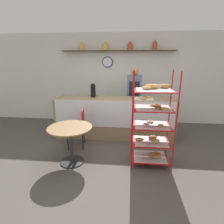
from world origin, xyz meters
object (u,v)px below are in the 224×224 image
Objects in this scene: person_worker at (134,96)px; cafe_table at (71,136)px; pastry_rack at (153,122)px; donut_tray_counter at (144,98)px; cafe_chair at (79,124)px; coffee_carafe at (93,91)px.

person_worker reaches higher than cafe_table.
donut_tray_counter is at bearing 94.03° from pastry_rack.
cafe_chair is 2.52× the size of coffee_carafe.
pastry_rack is at bearing -80.18° from person_worker.
person_worker is at bearing 99.82° from pastry_rack.
cafe_table is 0.66m from cafe_chair.
cafe_table is (-1.20, -1.87, -0.41)m from person_worker.
person_worker reaches higher than cafe_chair.
donut_tray_counter is at bearing -4.85° from coffee_carafe.
donut_tray_counter is (0.22, -0.58, 0.06)m from person_worker.
person_worker is 1.98× the size of cafe_chair.
cafe_table is 1.71× the size of donut_tray_counter.
cafe_chair is (-1.52, 0.53, -0.28)m from pastry_rack.
person_worker reaches higher than coffee_carafe.
coffee_carafe is at bearing 175.15° from donut_tray_counter.
cafe_chair is 1.85× the size of donut_tray_counter.
pastry_rack is at bearing -85.97° from donut_tray_counter.
cafe_table is at bearing -122.64° from person_worker.
coffee_carafe reaches higher than cafe_table.
cafe_chair is 0.98m from coffee_carafe.
coffee_carafe is (-1.04, -0.47, 0.21)m from person_worker.
cafe_table is (-1.50, -0.13, -0.27)m from pastry_rack.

